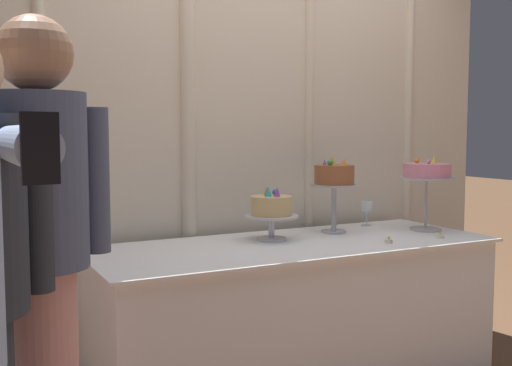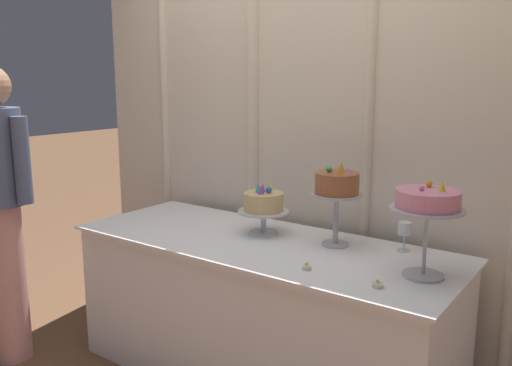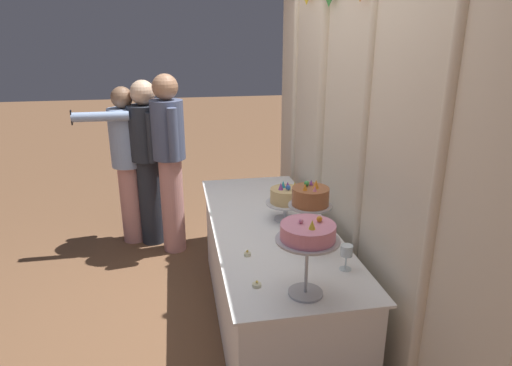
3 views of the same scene
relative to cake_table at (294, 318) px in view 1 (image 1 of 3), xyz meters
The scene contains 9 objects.
draped_curtain 1.09m from the cake_table, 91.46° to the left, with size 3.22×0.16×2.61m.
cake_table is the anchor object (origin of this frame).
cake_display_leftmost 0.56m from the cake_table, 119.98° to the left, with size 0.27×0.27×0.27m.
cake_display_center 0.77m from the cake_table, 24.98° to the left, with size 0.26×0.26×0.42m.
cake_display_rightmost 1.08m from the cake_table, ahead, with size 0.30×0.30×0.41m.
wine_glass 0.85m from the cake_table, 22.81° to the left, with size 0.06×0.06×0.14m.
tealight_far_left 0.60m from the cake_table, 29.25° to the right, with size 0.04×0.04×0.04m.
tealight_near_left 0.86m from the cake_table, 17.51° to the right, with size 0.05×0.05×0.03m.
guest_man_dark_suit 1.54m from the cake_table, 152.92° to the right, with size 0.45×0.35×1.65m.
Camera 1 is at (-1.54, -2.46, 1.31)m, focal length 43.10 mm.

